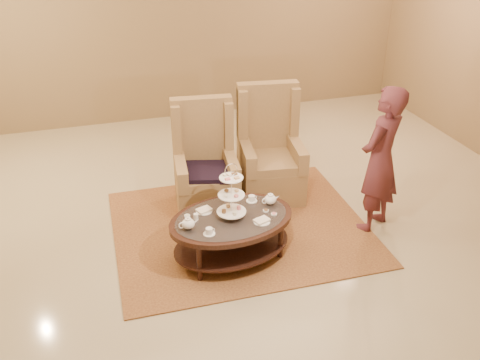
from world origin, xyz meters
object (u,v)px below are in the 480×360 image
object	(u,v)px
tea_table	(232,224)
armchair_left	(205,173)
armchair_right	(269,159)
person	(380,160)

from	to	relation	value
tea_table	armchair_left	xyz separation A→B (m)	(-0.01, 1.09, 0.05)
tea_table	armchair_left	distance (m)	1.09
tea_table	armchair_right	size ratio (longest dim) A/B	1.03
person	tea_table	bearing A→B (deg)	-28.40
armchair_left	tea_table	bearing A→B (deg)	-82.69
tea_table	person	world-z (taller)	person
armchair_left	armchair_right	world-z (taller)	armchair_right
armchair_right	person	size ratio (longest dim) A/B	0.83
armchair_left	armchair_right	distance (m)	0.86
tea_table	armchair_right	world-z (taller)	armchair_right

